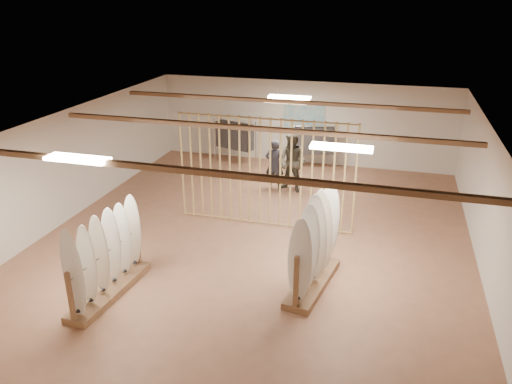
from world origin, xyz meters
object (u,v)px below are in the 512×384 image
(clothing_rack_a, at_px, (235,136))
(clothing_rack_b, at_px, (314,141))
(rack_right, at_px, (314,257))
(rack_left, at_px, (107,266))
(shopper_b, at_px, (293,159))
(shopper_a, at_px, (275,161))

(clothing_rack_a, distance_m, clothing_rack_b, 2.68)
(rack_right, relative_size, clothing_rack_b, 1.41)
(rack_left, xyz_separation_m, shopper_b, (2.31, 6.32, 0.39))
(clothing_rack_a, height_order, shopper_a, shopper_a)
(clothing_rack_a, xyz_separation_m, shopper_b, (2.40, -1.91, 0.01))
(clothing_rack_b, distance_m, shopper_b, 2.18)
(rack_right, height_order, clothing_rack_b, rack_right)
(rack_left, distance_m, clothing_rack_a, 8.24)
(clothing_rack_a, xyz_separation_m, shopper_a, (1.87, -1.92, -0.13))
(rack_right, height_order, clothing_rack_a, rack_right)
(rack_left, distance_m, rack_right, 4.03)
(rack_left, height_order, rack_right, rack_right)
(rack_left, distance_m, clothing_rack_b, 8.87)
(rack_left, bearing_deg, clothing_rack_b, 76.99)
(rack_left, height_order, shopper_a, rack_left)
(clothing_rack_a, relative_size, clothing_rack_b, 1.03)
(rack_left, relative_size, rack_right, 1.07)
(clothing_rack_b, xyz_separation_m, shopper_a, (-0.80, -2.17, -0.10))
(clothing_rack_a, distance_m, shopper_a, 2.68)
(clothing_rack_b, relative_size, shopper_a, 0.86)
(rack_right, distance_m, shopper_a, 5.35)
(clothing_rack_b, bearing_deg, shopper_b, -109.98)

